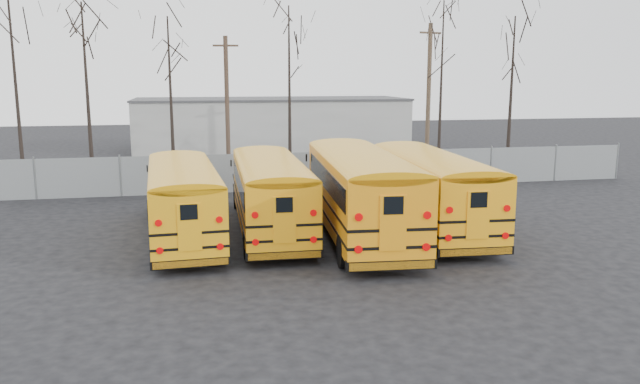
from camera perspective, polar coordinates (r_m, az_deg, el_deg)
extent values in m
plane|color=black|center=(21.44, 0.54, -5.60)|extent=(120.00, 120.00, 0.00)
cube|color=gray|center=(32.80, -3.76, 1.85)|extent=(40.00, 0.04, 2.00)
cube|color=#B6B6B1|center=(52.67, -4.50, 6.25)|extent=(22.00, 8.00, 4.00)
cylinder|color=black|center=(20.49, -14.88, -5.38)|extent=(0.32, 0.95, 0.93)
cylinder|color=black|center=(20.57, -8.98, -5.09)|extent=(0.32, 0.95, 0.93)
cylinder|color=black|center=(28.12, -14.89, -1.07)|extent=(0.32, 0.95, 0.93)
cylinder|color=black|center=(28.18, -10.60, -0.87)|extent=(0.32, 0.95, 0.93)
cube|color=#F3A211|center=(23.20, -12.41, -0.63)|extent=(2.84, 8.80, 2.19)
cube|color=#F3A211|center=(28.36, -12.81, 0.09)|extent=(2.19, 1.71, 0.93)
cube|color=black|center=(22.93, -12.44, 0.48)|extent=(2.82, 7.87, 0.65)
cube|color=black|center=(24.11, -12.43, -1.85)|extent=(2.96, 10.41, 0.08)
cube|color=black|center=(24.02, -12.47, -0.76)|extent=(2.96, 10.41, 0.08)
cube|color=black|center=(19.35, -11.74, -6.34)|extent=(2.40, 0.35, 0.26)
cube|color=black|center=(29.19, -12.82, -0.65)|extent=(2.25, 0.32, 0.24)
cube|color=#F3A211|center=(18.96, -11.85, -3.19)|extent=(0.70, 0.08, 1.45)
cylinder|color=#B20505|center=(19.10, -14.44, -5.22)|extent=(0.21, 0.05, 0.21)
cylinder|color=#B20505|center=(19.17, -9.12, -4.95)|extent=(0.21, 0.05, 0.21)
cylinder|color=#B20505|center=(18.89, -14.55, -2.77)|extent=(0.21, 0.05, 0.21)
cylinder|color=#B20505|center=(18.97, -9.19, -2.51)|extent=(0.21, 0.05, 0.21)
cylinder|color=black|center=(20.84, -6.64, -4.78)|extent=(0.29, 0.96, 0.96)
cylinder|color=black|center=(21.07, -0.74, -4.54)|extent=(0.29, 0.96, 0.96)
cylinder|color=black|center=(28.67, -7.62, -0.55)|extent=(0.29, 0.96, 0.96)
cylinder|color=black|center=(28.84, -3.32, -0.41)|extent=(0.29, 0.96, 0.96)
cube|color=#FBA112|center=(23.70, -4.55, -0.08)|extent=(2.59, 8.96, 2.25)
cube|color=#FBA112|center=(28.97, -5.54, 0.57)|extent=(2.19, 1.67, 0.96)
cube|color=black|center=(23.42, -4.52, 1.04)|extent=(2.61, 8.00, 0.67)
cube|color=black|center=(24.63, -4.71, -1.32)|extent=(2.65, 10.60, 0.09)
cube|color=black|center=(24.53, -4.72, -0.23)|extent=(2.65, 10.60, 0.09)
cube|color=black|center=(19.75, -3.27, -5.74)|extent=(2.46, 0.26, 0.27)
cube|color=black|center=(29.82, -5.64, -0.17)|extent=(2.30, 0.24, 0.25)
cube|color=#FBA112|center=(19.36, -3.27, -2.57)|extent=(0.72, 0.05, 1.48)
cylinder|color=#B20505|center=(19.43, -5.92, -4.59)|extent=(0.21, 0.04, 0.21)
cylinder|color=#B20505|center=(19.64, -0.60, -4.37)|extent=(0.21, 0.04, 0.21)
cylinder|color=#B20505|center=(19.22, -5.96, -2.11)|extent=(0.21, 0.04, 0.21)
cylinder|color=#B20505|center=(19.43, -0.60, -1.92)|extent=(0.21, 0.04, 0.21)
cylinder|color=black|center=(19.73, 2.14, -5.44)|extent=(0.37, 1.09, 1.07)
cylinder|color=black|center=(20.25, 8.92, -5.14)|extent=(0.37, 1.09, 1.07)
cylinder|color=black|center=(28.38, -0.83, -0.46)|extent=(0.37, 1.09, 1.07)
cylinder|color=black|center=(28.75, 3.96, -0.34)|extent=(0.37, 1.09, 1.07)
cube|color=orange|center=(22.98, 3.72, 0.07)|extent=(3.36, 10.10, 2.51)
cube|color=orange|center=(28.81, 1.47, 0.78)|extent=(2.53, 1.98, 1.07)
cube|color=black|center=(22.68, 3.84, 1.36)|extent=(3.32, 9.04, 0.75)
cube|color=black|center=(24.01, 3.28, -1.36)|extent=(3.52, 11.94, 0.10)
cube|color=black|center=(23.90, 3.29, -0.10)|extent=(3.52, 11.94, 0.10)
cube|color=black|center=(18.68, 6.52, -6.61)|extent=(2.75, 0.42, 0.30)
cube|color=black|center=(29.74, 1.22, -0.05)|extent=(2.57, 0.39, 0.28)
cube|color=orange|center=(18.23, 6.70, -2.86)|extent=(0.80, 0.10, 1.66)
cylinder|color=#B20505|center=(18.19, 3.54, -5.27)|extent=(0.24, 0.06, 0.24)
cylinder|color=#B20505|center=(18.67, 9.69, -4.99)|extent=(0.24, 0.06, 0.24)
cylinder|color=#B20505|center=(17.95, 3.57, -2.32)|extent=(0.24, 0.06, 0.24)
cylinder|color=#B20505|center=(18.44, 9.78, -2.11)|extent=(0.24, 0.06, 0.24)
cylinder|color=black|center=(21.45, 9.90, -4.37)|extent=(0.33, 1.01, 1.00)
cylinder|color=black|center=(22.24, 15.44, -4.06)|extent=(0.33, 1.01, 1.00)
cylinder|color=black|center=(29.33, 4.85, -0.21)|extent=(0.33, 1.01, 1.00)
cylinder|color=black|center=(29.91, 9.06, -0.09)|extent=(0.33, 1.01, 1.00)
cube|color=#FFA312|center=(24.55, 10.15, 0.32)|extent=(2.99, 9.40, 2.34)
cube|color=#FFA312|center=(29.84, 6.82, 0.92)|extent=(2.33, 1.81, 1.00)
cube|color=black|center=(24.28, 10.34, 1.46)|extent=(2.98, 8.41, 0.70)
cube|color=black|center=(25.48, 9.51, -0.94)|extent=(3.11, 11.12, 0.09)
cube|color=black|center=(25.38, 9.54, 0.16)|extent=(3.11, 11.12, 0.09)
cube|color=black|center=(20.67, 13.99, -5.25)|extent=(2.56, 0.36, 0.28)
cube|color=black|center=(30.70, 6.42, 0.16)|extent=(2.40, 0.33, 0.26)
cube|color=#FFA312|center=(20.28, 14.26, -2.08)|extent=(0.75, 0.08, 1.55)
cylinder|color=#B20505|center=(20.10, 11.67, -4.13)|extent=(0.22, 0.05, 0.22)
cylinder|color=#B20505|center=(20.81, 16.60, -3.85)|extent=(0.22, 0.05, 0.22)
cylinder|color=#B20505|center=(19.89, 11.77, -1.63)|extent=(0.22, 0.05, 0.22)
cylinder|color=#B20505|center=(20.61, 16.73, -1.43)|extent=(0.22, 0.05, 0.22)
cylinder|color=#453327|center=(36.91, -8.48, 7.58)|extent=(0.26, 0.26, 8.20)
cube|color=#453327|center=(36.90, -8.63, 13.10)|extent=(1.46, 0.22, 0.11)
cylinder|color=brown|center=(42.51, 9.89, 8.69)|extent=(0.29, 0.29, 9.34)
cube|color=brown|center=(42.57, 10.07, 14.14)|extent=(1.63, 0.58, 0.12)
cone|color=black|center=(35.07, -26.09, 9.12)|extent=(0.26, 0.26, 11.44)
cone|color=black|center=(35.26, -20.49, 8.11)|extent=(0.26, 0.26, 9.70)
cone|color=black|center=(36.86, -13.48, 8.20)|extent=(0.26, 0.26, 9.23)
cone|color=black|center=(38.08, -2.81, 9.15)|extent=(0.26, 0.26, 10.04)
cone|color=black|center=(39.17, 11.00, 9.27)|extent=(0.26, 0.26, 10.38)
cone|color=black|center=(40.95, 17.06, 8.46)|extent=(0.26, 0.26, 9.54)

